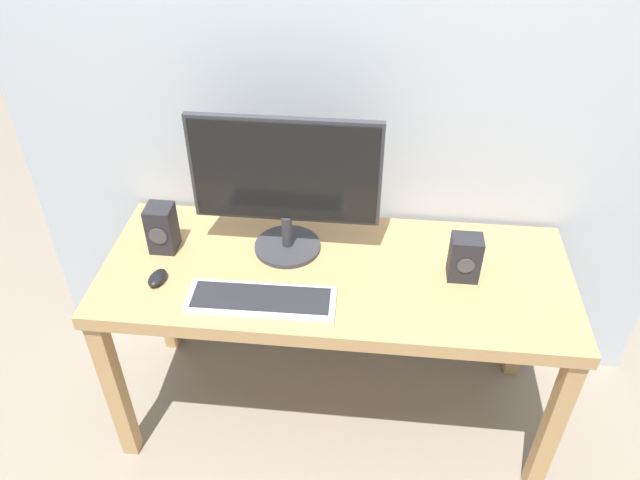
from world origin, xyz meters
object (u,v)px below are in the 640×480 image
(monitor, at_px, (285,181))
(speaker_left, at_px, (162,228))
(keyboard_primary, at_px, (261,300))
(desk, at_px, (335,287))
(speaker_right, at_px, (465,258))
(mouse, at_px, (157,278))

(monitor, bearing_deg, speaker_left, -173.35)
(keyboard_primary, bearing_deg, monitor, 81.31)
(desk, bearing_deg, keyboard_primary, -140.55)
(monitor, distance_m, speaker_left, 0.46)
(keyboard_primary, bearing_deg, desk, 39.45)
(monitor, bearing_deg, desk, -30.64)
(keyboard_primary, distance_m, speaker_right, 0.67)
(desk, distance_m, speaker_left, 0.62)
(speaker_right, bearing_deg, keyboard_primary, -163.48)
(mouse, bearing_deg, desk, 21.33)
(mouse, xyz_separation_m, speaker_right, (0.99, 0.13, 0.06))
(keyboard_primary, bearing_deg, speaker_left, 148.22)
(desk, relative_size, speaker_right, 9.88)
(keyboard_primary, height_order, speaker_right, speaker_right)
(desk, distance_m, monitor, 0.41)
(speaker_left, bearing_deg, keyboard_primary, -31.78)
(keyboard_primary, bearing_deg, mouse, 170.10)
(keyboard_primary, xyz_separation_m, speaker_right, (0.63, 0.19, 0.07))
(keyboard_primary, height_order, mouse, mouse)
(monitor, height_order, mouse, monitor)
(keyboard_primary, distance_m, mouse, 0.36)
(desk, height_order, speaker_right, speaker_right)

